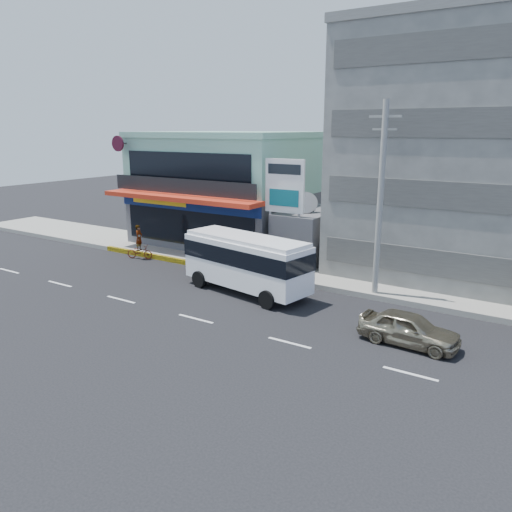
{
  "coord_description": "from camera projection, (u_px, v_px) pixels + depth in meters",
  "views": [
    {
      "loc": [
        14.16,
        -16.88,
        8.64
      ],
      "look_at": [
        0.61,
        4.27,
        2.2
      ],
      "focal_mm": 35.0,
      "sensor_mm": 36.0,
      "label": 1
    }
  ],
  "objects": [
    {
      "name": "ground",
      "position": [
        196.0,
        319.0,
        23.31
      ],
      "size": [
        120.0,
        120.0,
        0.0
      ],
      "primitive_type": "plane",
      "color": "black",
      "rests_on": "ground"
    },
    {
      "name": "sidewalk",
      "position": [
        370.0,
        282.0,
        28.41
      ],
      "size": [
        70.0,
        5.0,
        0.3
      ],
      "primitive_type": "cube",
      "color": "gray",
      "rests_on": "ground"
    },
    {
      "name": "shop_building",
      "position": [
        229.0,
        191.0,
        37.87
      ],
      "size": [
        12.4,
        11.7,
        8.0
      ],
      "color": "#434347",
      "rests_on": "ground"
    },
    {
      "name": "concrete_building",
      "position": [
        494.0,
        158.0,
        28.58
      ],
      "size": [
        16.0,
        12.0,
        14.0
      ],
      "primitive_type": "cube",
      "color": "gray",
      "rests_on": "ground"
    },
    {
      "name": "gap_structure",
      "position": [
        312.0,
        237.0,
        32.67
      ],
      "size": [
        3.0,
        6.0,
        3.5
      ],
      "primitive_type": "cube",
      "color": "#434347",
      "rests_on": "ground"
    },
    {
      "name": "satellite_dish",
      "position": [
        305.0,
        211.0,
        31.4
      ],
      "size": [
        1.5,
        1.5,
        0.15
      ],
      "primitive_type": "cylinder",
      "color": "slate",
      "rests_on": "gap_structure"
    },
    {
      "name": "billboard",
      "position": [
        285.0,
        192.0,
        29.85
      ],
      "size": [
        2.6,
        0.18,
        6.9
      ],
      "color": "gray",
      "rests_on": "ground"
    },
    {
      "name": "utility_pole_near",
      "position": [
        380.0,
        200.0,
        24.93
      ],
      "size": [
        1.6,
        0.3,
        10.0
      ],
      "color": "#999993",
      "rests_on": "ground"
    },
    {
      "name": "minibus",
      "position": [
        246.0,
        259.0,
        26.64
      ],
      "size": [
        7.73,
        3.64,
        3.11
      ],
      "color": "white",
      "rests_on": "ground"
    },
    {
      "name": "sedan",
      "position": [
        409.0,
        329.0,
        20.39
      ],
      "size": [
        4.16,
        1.85,
        1.39
      ],
      "primitive_type": "imported",
      "rotation": [
        0.0,
        0.0,
        1.52
      ],
      "color": "tan",
      "rests_on": "ground"
    },
    {
      "name": "motorcycle_rider",
      "position": [
        140.0,
        248.0,
        33.88
      ],
      "size": [
        1.93,
        1.2,
        2.34
      ],
      "color": "#59190C",
      "rests_on": "ground"
    }
  ]
}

